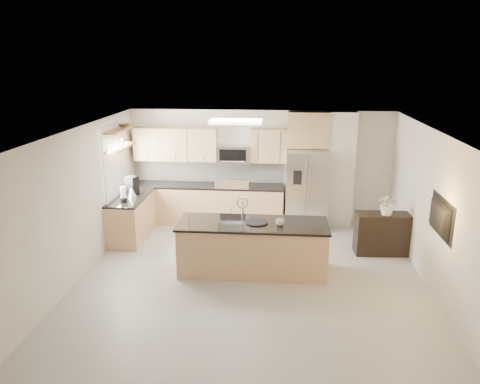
# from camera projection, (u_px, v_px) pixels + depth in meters

# --- Properties ---
(floor) EXTENTS (6.50, 6.50, 0.00)m
(floor) POSITION_uv_depth(u_px,v_px,m) (250.00, 282.00, 8.09)
(floor) COLOR #ACAAA4
(floor) RESTS_ON ground
(ceiling) EXTENTS (6.00, 6.50, 0.02)m
(ceiling) POSITION_uv_depth(u_px,v_px,m) (251.00, 133.00, 7.37)
(ceiling) COLOR white
(ceiling) RESTS_ON wall_back
(wall_back) EXTENTS (6.00, 0.02, 2.60)m
(wall_back) POSITION_uv_depth(u_px,v_px,m) (260.00, 167.00, 10.84)
(wall_back) COLOR beige
(wall_back) RESTS_ON floor
(wall_front) EXTENTS (6.00, 0.02, 2.60)m
(wall_front) POSITION_uv_depth(u_px,v_px,m) (229.00, 314.00, 4.62)
(wall_front) COLOR beige
(wall_front) RESTS_ON floor
(wall_left) EXTENTS (0.02, 6.50, 2.60)m
(wall_left) POSITION_uv_depth(u_px,v_px,m) (76.00, 206.00, 7.99)
(wall_left) COLOR beige
(wall_left) RESTS_ON floor
(wall_right) EXTENTS (0.02, 6.50, 2.60)m
(wall_right) POSITION_uv_depth(u_px,v_px,m) (438.00, 216.00, 7.47)
(wall_right) COLOR beige
(wall_right) RESTS_ON floor
(back_counter) EXTENTS (3.55, 0.66, 1.44)m
(back_counter) POSITION_uv_depth(u_px,v_px,m) (207.00, 203.00, 10.87)
(back_counter) COLOR tan
(back_counter) RESTS_ON floor
(left_counter) EXTENTS (0.66, 1.50, 0.92)m
(left_counter) POSITION_uv_depth(u_px,v_px,m) (131.00, 217.00, 9.97)
(left_counter) COLOR tan
(left_counter) RESTS_ON floor
(range) EXTENTS (0.76, 0.64, 1.14)m
(range) POSITION_uv_depth(u_px,v_px,m) (233.00, 204.00, 10.81)
(range) COLOR black
(range) RESTS_ON floor
(upper_cabinets) EXTENTS (3.50, 0.33, 0.75)m
(upper_cabinets) POSITION_uv_depth(u_px,v_px,m) (203.00, 145.00, 10.65)
(upper_cabinets) COLOR tan
(upper_cabinets) RESTS_ON wall_back
(microwave) EXTENTS (0.76, 0.40, 0.40)m
(microwave) POSITION_uv_depth(u_px,v_px,m) (234.00, 154.00, 10.61)
(microwave) COLOR #BABABD
(microwave) RESTS_ON upper_cabinets
(refrigerator) EXTENTS (0.92, 0.78, 1.78)m
(refrigerator) POSITION_uv_depth(u_px,v_px,m) (306.00, 189.00, 10.51)
(refrigerator) COLOR #BABABD
(refrigerator) RESTS_ON floor
(partition_column) EXTENTS (0.60, 0.30, 2.60)m
(partition_column) POSITION_uv_depth(u_px,v_px,m) (340.00, 170.00, 10.54)
(partition_column) COLOR silver
(partition_column) RESTS_ON floor
(window) EXTENTS (0.04, 1.15, 1.65)m
(window) POSITION_uv_depth(u_px,v_px,m) (113.00, 162.00, 9.66)
(window) COLOR white
(window) RESTS_ON wall_left
(shelf_lower) EXTENTS (0.30, 1.20, 0.04)m
(shelf_lower) POSITION_uv_depth(u_px,v_px,m) (120.00, 147.00, 9.66)
(shelf_lower) COLOR olive
(shelf_lower) RESTS_ON wall_left
(shelf_upper) EXTENTS (0.30, 1.20, 0.04)m
(shelf_upper) POSITION_uv_depth(u_px,v_px,m) (119.00, 130.00, 9.56)
(shelf_upper) COLOR olive
(shelf_upper) RESTS_ON wall_left
(ceiling_fixture) EXTENTS (1.00, 0.50, 0.06)m
(ceiling_fixture) POSITION_uv_depth(u_px,v_px,m) (236.00, 121.00, 8.95)
(ceiling_fixture) COLOR white
(ceiling_fixture) RESTS_ON ceiling
(island) EXTENTS (2.68, 0.98, 1.35)m
(island) POSITION_uv_depth(u_px,v_px,m) (253.00, 247.00, 8.40)
(island) COLOR tan
(island) RESTS_ON floor
(credenza) EXTENTS (1.05, 0.49, 0.82)m
(credenza) POSITION_uv_depth(u_px,v_px,m) (382.00, 234.00, 9.18)
(credenza) COLOR black
(credenza) RESTS_ON floor
(cup) EXTENTS (0.17, 0.17, 0.11)m
(cup) POSITION_uv_depth(u_px,v_px,m) (280.00, 222.00, 8.14)
(cup) COLOR silver
(cup) RESTS_ON island
(platter) EXTENTS (0.47, 0.47, 0.02)m
(platter) POSITION_uv_depth(u_px,v_px,m) (257.00, 222.00, 8.27)
(platter) COLOR black
(platter) RESTS_ON island
(blender) EXTENTS (0.14, 0.14, 0.33)m
(blender) POSITION_uv_depth(u_px,v_px,m) (123.00, 195.00, 9.43)
(blender) COLOR black
(blender) RESTS_ON left_counter
(kettle) EXTENTS (0.19, 0.19, 0.24)m
(kettle) POSITION_uv_depth(u_px,v_px,m) (132.00, 192.00, 9.80)
(kettle) COLOR #BABABD
(kettle) RESTS_ON left_counter
(coffee_maker) EXTENTS (0.26, 0.29, 0.37)m
(coffee_maker) POSITION_uv_depth(u_px,v_px,m) (132.00, 185.00, 10.02)
(coffee_maker) COLOR black
(coffee_maker) RESTS_ON left_counter
(bowl) EXTENTS (0.43, 0.43, 0.08)m
(bowl) POSITION_uv_depth(u_px,v_px,m) (124.00, 124.00, 9.89)
(bowl) COLOR #BABABD
(bowl) RESTS_ON shelf_upper
(flower_vase) EXTENTS (0.63, 0.55, 0.67)m
(flower_vase) POSITION_uv_depth(u_px,v_px,m) (389.00, 198.00, 8.91)
(flower_vase) COLOR white
(flower_vase) RESTS_ON credenza
(television) EXTENTS (0.14, 1.08, 0.62)m
(television) POSITION_uv_depth(u_px,v_px,m) (436.00, 217.00, 7.28)
(television) COLOR black
(television) RESTS_ON wall_right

